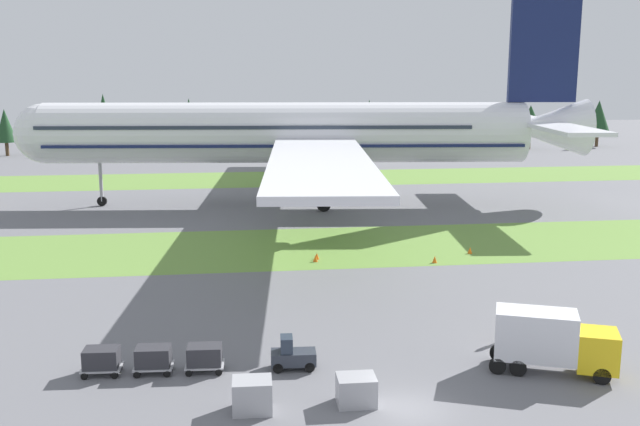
{
  "coord_description": "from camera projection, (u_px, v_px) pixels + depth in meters",
  "views": [
    {
      "loc": [
        -8.83,
        -33.32,
        17.07
      ],
      "look_at": [
        -0.79,
        31.54,
        4.0
      ],
      "focal_mm": 40.49,
      "sensor_mm": 36.0,
      "label": 1
    }
  ],
  "objects": [
    {
      "name": "taxiway_marker_1",
      "position": [
        435.0,
        259.0,
        64.64
      ],
      "size": [
        0.44,
        0.44,
        0.64
      ],
      "primitive_type": "cone",
      "color": "orange",
      "rests_on": "ground"
    },
    {
      "name": "uld_container_0",
      "position": [
        252.0,
        395.0,
        36.49
      ],
      "size": [
        2.04,
        1.66,
        1.7
      ],
      "primitive_type": "cube",
      "rotation": [
        0.0,
        0.0,
        -0.03
      ],
      "color": "#A3A3A8",
      "rests_on": "ground"
    },
    {
      "name": "taxiway_marker_3",
      "position": [
        315.0,
        258.0,
        65.01
      ],
      "size": [
        0.44,
        0.44,
        0.63
      ],
      "primitive_type": "cone",
      "color": "orange",
      "rests_on": "ground"
    },
    {
      "name": "cargo_dolly_third",
      "position": [
        102.0,
        359.0,
        40.9
      ],
      "size": [
        2.27,
        1.61,
        1.55
      ],
      "rotation": [
        0.0,
        0.0,
        -1.62
      ],
      "color": "#A3A3A8",
      "rests_on": "ground"
    },
    {
      "name": "taxiway_marker_2",
      "position": [
        317.0,
        256.0,
        65.85
      ],
      "size": [
        0.44,
        0.44,
        0.59
      ],
      "primitive_type": "cone",
      "color": "orange",
      "rests_on": "ground"
    },
    {
      "name": "distant_tree_line",
      "position": [
        283.0,
        120.0,
        151.2
      ],
      "size": [
        187.89,
        11.23,
        12.12
      ],
      "color": "#4C3823",
      "rests_on": "ground"
    },
    {
      "name": "taxiway_marker_0",
      "position": [
        470.0,
        250.0,
        67.88
      ],
      "size": [
        0.44,
        0.44,
        0.62
      ],
      "primitive_type": "cone",
      "color": "orange",
      "rests_on": "ground"
    },
    {
      "name": "airliner",
      "position": [
        303.0,
        132.0,
        90.55
      ],
      "size": [
        71.71,
        88.45,
        25.79
      ],
      "rotation": [
        0.0,
        0.0,
        1.48
      ],
      "color": "white",
      "rests_on": "ground"
    },
    {
      "name": "grass_strip_near",
      "position": [
        324.0,
        246.0,
        70.63
      ],
      "size": [
        320.0,
        16.51,
        0.01
      ],
      "primitive_type": "cube",
      "color": "olive",
      "rests_on": "ground"
    },
    {
      "name": "ground_crew_marshaller",
      "position": [
        500.0,
        328.0,
        45.7
      ],
      "size": [
        0.38,
        0.46,
        1.74
      ],
      "rotation": [
        0.0,
        0.0,
        4.05
      ],
      "color": "black",
      "rests_on": "ground"
    },
    {
      "name": "cargo_dolly_lead",
      "position": [
        205.0,
        356.0,
        41.31
      ],
      "size": [
        2.27,
        1.61,
        1.55
      ],
      "rotation": [
        0.0,
        0.0,
        -1.62
      ],
      "color": "#A3A3A8",
      "rests_on": "ground"
    },
    {
      "name": "ground_plane",
      "position": [
        411.0,
        409.0,
        36.84
      ],
      "size": [
        400.0,
        400.0,
        0.0
      ],
      "primitive_type": "plane",
      "color": "slate"
    },
    {
      "name": "catering_truck",
      "position": [
        552.0,
        340.0,
        40.99
      ],
      "size": [
        7.32,
        4.67,
        3.58
      ],
      "rotation": [
        0.0,
        0.0,
        -1.94
      ],
      "color": "yellow",
      "rests_on": "ground"
    },
    {
      "name": "baggage_tug",
      "position": [
        292.0,
        355.0,
        41.68
      ],
      "size": [
        2.66,
        1.43,
        1.97
      ],
      "rotation": [
        0.0,
        0.0,
        -1.62
      ],
      "color": "#2D333D",
      "rests_on": "ground"
    },
    {
      "name": "cargo_dolly_second",
      "position": [
        153.0,
        357.0,
        41.11
      ],
      "size": [
        2.27,
        1.61,
        1.55
      ],
      "rotation": [
        0.0,
        0.0,
        -1.62
      ],
      "color": "#A3A3A8",
      "rests_on": "ground"
    },
    {
      "name": "grass_strip_far",
      "position": [
        288.0,
        178.0,
        114.45
      ],
      "size": [
        320.0,
        16.51,
        0.01
      ],
      "primitive_type": "cube",
      "color": "olive",
      "rests_on": "ground"
    },
    {
      "name": "uld_container_1",
      "position": [
        356.0,
        390.0,
        37.29
      ],
      "size": [
        2.03,
        1.64,
        1.52
      ],
      "primitive_type": "cube",
      "rotation": [
        0.0,
        0.0,
        -0.02
      ],
      "color": "#A3A3A8",
      "rests_on": "ground"
    }
  ]
}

